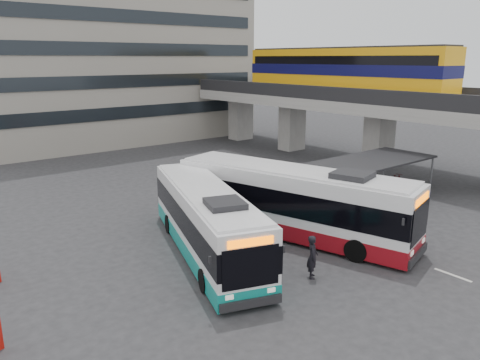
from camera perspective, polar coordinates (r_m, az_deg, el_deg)
ground at (r=22.91m, az=8.01°, el=-7.99°), size 120.00×120.00×0.00m
viaduct at (r=42.11m, az=12.18°, el=10.87°), size 8.00×32.00×9.68m
bike_shelter at (r=30.54m, az=14.93°, el=0.26°), size 10.00×4.00×2.54m
office_block at (r=54.88m, az=-16.43°, el=17.97°), size 30.00×15.00×25.00m
road_markings at (r=23.07m, az=17.84°, el=-8.41°), size 0.15×7.60×0.01m
bus_main at (r=23.75m, az=6.31°, el=-2.68°), size 6.02×12.85×3.72m
bus_teal at (r=21.47m, az=-4.12°, el=-5.02°), size 6.00×11.47×3.34m
pedestrian at (r=19.54m, az=8.83°, el=-9.23°), size 0.78×0.78×1.82m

